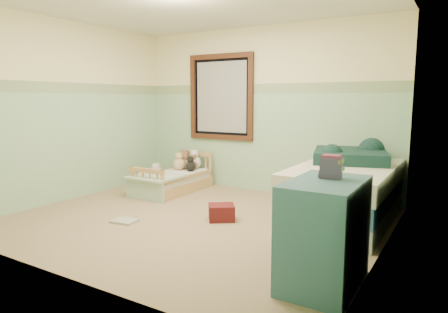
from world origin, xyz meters
The scene contains 28 objects.
floor centered at (0.00, 0.00, -0.01)m, with size 4.20×3.60×0.02m, color #9A7D60.
wall_back centered at (0.00, 1.80, 1.25)m, with size 4.20×0.04×2.50m, color beige.
wall_front centered at (0.00, -1.80, 1.25)m, with size 4.20×0.04×2.50m, color beige.
wall_left centered at (-2.10, 0.00, 1.25)m, with size 0.04×3.60×2.50m, color beige.
wall_right centered at (2.10, 0.00, 1.25)m, with size 0.04×3.60×2.50m, color beige.
wainscot_mint centered at (0.00, 1.79, 0.75)m, with size 4.20×0.01×1.50m, color #89BC96.
border_strip centered at (0.00, 1.79, 1.57)m, with size 4.20×0.01×0.15m, color #4A7F56.
window_frame centered at (-0.70, 1.76, 1.45)m, with size 1.16×0.06×1.36m, color black.
window_blinds centered at (-0.70, 1.77, 1.45)m, with size 0.92×0.01×1.12m, color #B1B1AD.
toddler_bed_frame centered at (-1.13, 1.05, 0.08)m, with size 0.64×1.27×0.16m, color #B17444.
toddler_mattress centered at (-1.13, 1.05, 0.22)m, with size 0.58×1.22×0.12m, color white.
patchwork_quilt centered at (-1.13, 0.65, 0.30)m, with size 0.69×0.64×0.03m, color #5790B6.
plush_bed_brown centered at (-1.28, 1.55, 0.38)m, with size 0.20×0.20×0.20m, color brown.
plush_bed_white centered at (-1.08, 1.55, 0.39)m, with size 0.21×0.21×0.21m, color silver.
plush_bed_tan centered at (-1.23, 1.33, 0.38)m, with size 0.19×0.19×0.19m, color #DCAE82.
plush_bed_dark centered at (-1.00, 1.33, 0.36)m, with size 0.16×0.16×0.16m, color black.
plush_floor_cream centered at (-1.68, 1.28, 0.12)m, with size 0.24×0.24×0.24m, color silver.
plush_floor_tan centered at (-1.67, 0.93, 0.11)m, with size 0.23×0.23×0.23m, color #DCAE82.
twin_bed_frame centered at (1.55, 0.92, 0.11)m, with size 0.99×1.97×0.22m, color white.
twin_boxspring centered at (1.55, 0.92, 0.33)m, with size 0.99×1.97×0.22m, color #1A5381.
twin_mattress centered at (1.55, 0.92, 0.55)m, with size 1.03×2.01×0.22m, color beige.
teal_blanket centered at (1.50, 1.22, 0.73)m, with size 0.84×0.89×0.14m, color black.
dresser centered at (1.83, -0.84, 0.41)m, with size 0.51×0.82×0.82m, color #3C6A72.
book_stack centered at (1.83, -0.73, 0.90)m, with size 0.16×0.12×0.16m, color #4D3237.
red_pillow centered at (0.30, 0.16, 0.09)m, with size 0.30×0.26×0.19m, color maroon.
floor_book centered at (-0.63, -0.49, 0.01)m, with size 0.28×0.22×0.03m, color yellow.
extra_plush_0 centered at (-1.07, 1.50, 0.37)m, with size 0.17×0.17×0.17m, color brown.
extra_plush_1 centered at (-1.19, 1.43, 0.37)m, with size 0.18×0.18×0.18m, color brown.
Camera 1 is at (2.70, -3.75, 1.42)m, focal length 32.13 mm.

